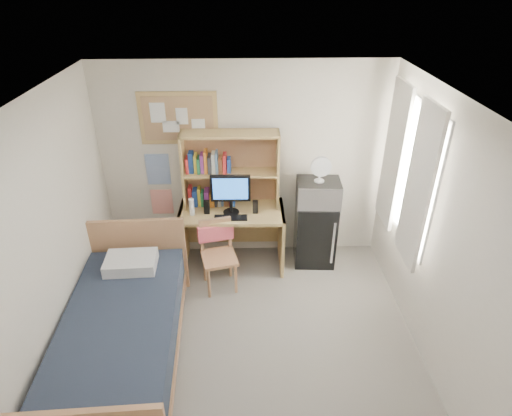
{
  "coord_description": "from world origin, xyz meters",
  "views": [
    {
      "loc": [
        -0.0,
        -2.92,
        3.52
      ],
      "look_at": [
        0.12,
        1.2,
        1.17
      ],
      "focal_mm": 30.0,
      "sensor_mm": 36.0,
      "label": 1
    }
  ],
  "objects_px": {
    "mini_fridge": "(315,232)",
    "speaker_right": "(255,207)",
    "desk_chair": "(219,257)",
    "microwave": "(318,193)",
    "desk": "(232,238)",
    "speaker_left": "(207,207)",
    "monitor": "(231,194)",
    "desk_fan": "(320,170)",
    "bed": "(123,338)",
    "bulletin_board": "(178,118)"
  },
  "relations": [
    {
      "from": "mini_fridge",
      "to": "speaker_right",
      "type": "xyz_separation_m",
      "value": [
        -0.8,
        -0.14,
        0.47
      ]
    },
    {
      "from": "mini_fridge",
      "to": "speaker_right",
      "type": "relative_size",
      "value": 5.42
    },
    {
      "from": "desk_chair",
      "to": "microwave",
      "type": "bearing_deg",
      "value": 9.65
    },
    {
      "from": "desk",
      "to": "speaker_left",
      "type": "relative_size",
      "value": 7.89
    },
    {
      "from": "mini_fridge",
      "to": "monitor",
      "type": "distance_m",
      "value": 1.28
    },
    {
      "from": "speaker_right",
      "to": "desk_fan",
      "type": "height_order",
      "value": "desk_fan"
    },
    {
      "from": "mini_fridge",
      "to": "monitor",
      "type": "height_order",
      "value": "monitor"
    },
    {
      "from": "bed",
      "to": "speaker_left",
      "type": "distance_m",
      "value": 1.82
    },
    {
      "from": "bulletin_board",
      "to": "mini_fridge",
      "type": "bearing_deg",
      "value": -8.77
    },
    {
      "from": "desk",
      "to": "desk_chair",
      "type": "height_order",
      "value": "desk_chair"
    },
    {
      "from": "bed",
      "to": "desk_fan",
      "type": "bearing_deg",
      "value": 34.93
    },
    {
      "from": "desk",
      "to": "speaker_right",
      "type": "xyz_separation_m",
      "value": [
        0.3,
        -0.06,
        0.5
      ]
    },
    {
      "from": "speaker_right",
      "to": "microwave",
      "type": "height_order",
      "value": "microwave"
    },
    {
      "from": "mini_fridge",
      "to": "monitor",
      "type": "xyz_separation_m",
      "value": [
        -1.1,
        -0.13,
        0.65
      ]
    },
    {
      "from": "desk_chair",
      "to": "monitor",
      "type": "relative_size",
      "value": 1.73
    },
    {
      "from": "speaker_left",
      "to": "speaker_right",
      "type": "height_order",
      "value": "speaker_left"
    },
    {
      "from": "desk",
      "to": "microwave",
      "type": "xyz_separation_m",
      "value": [
        1.09,
        0.05,
        0.62
      ]
    },
    {
      "from": "desk",
      "to": "speaker_right",
      "type": "height_order",
      "value": "speaker_right"
    },
    {
      "from": "desk_chair",
      "to": "bed",
      "type": "xyz_separation_m",
      "value": [
        -0.91,
        -1.13,
        -0.14
      ]
    },
    {
      "from": "mini_fridge",
      "to": "bed",
      "type": "distance_m",
      "value": 2.73
    },
    {
      "from": "bed",
      "to": "bulletin_board",
      "type": "bearing_deg",
      "value": 74.4
    },
    {
      "from": "bulletin_board",
      "to": "desk_fan",
      "type": "distance_m",
      "value": 1.82
    },
    {
      "from": "monitor",
      "to": "mini_fridge",
      "type": "bearing_deg",
      "value": 7.75
    },
    {
      "from": "mini_fridge",
      "to": "desk",
      "type": "bearing_deg",
      "value": -172.75
    },
    {
      "from": "bulletin_board",
      "to": "desk_fan",
      "type": "bearing_deg",
      "value": -9.43
    },
    {
      "from": "monitor",
      "to": "bed",
      "type": "bearing_deg",
      "value": -123.76
    },
    {
      "from": "bed",
      "to": "desk_fan",
      "type": "xyz_separation_m",
      "value": [
        2.15,
        1.65,
        1.04
      ]
    },
    {
      "from": "desk",
      "to": "monitor",
      "type": "distance_m",
      "value": 0.67
    },
    {
      "from": "microwave",
      "to": "desk_fan",
      "type": "distance_m",
      "value": 0.31
    },
    {
      "from": "bed",
      "to": "desk_fan",
      "type": "relative_size",
      "value": 7.08
    },
    {
      "from": "bulletin_board",
      "to": "bed",
      "type": "xyz_separation_m",
      "value": [
        -0.45,
        -1.93,
        -1.62
      ]
    },
    {
      "from": "mini_fridge",
      "to": "bed",
      "type": "relative_size",
      "value": 0.4
    },
    {
      "from": "bulletin_board",
      "to": "desk_chair",
      "type": "xyz_separation_m",
      "value": [
        0.46,
        -0.8,
        -1.47
      ]
    },
    {
      "from": "bed",
      "to": "microwave",
      "type": "bearing_deg",
      "value": 34.93
    },
    {
      "from": "monitor",
      "to": "desk_fan",
      "type": "xyz_separation_m",
      "value": [
        1.09,
        0.11,
        0.26
      ]
    },
    {
      "from": "speaker_left",
      "to": "microwave",
      "type": "relative_size",
      "value": 0.31
    },
    {
      "from": "bulletin_board",
      "to": "desk_chair",
      "type": "distance_m",
      "value": 1.74
    },
    {
      "from": "bulletin_board",
      "to": "mini_fridge",
      "type": "distance_m",
      "value": 2.27
    },
    {
      "from": "bulletin_board",
      "to": "microwave",
      "type": "distance_m",
      "value": 1.94
    },
    {
      "from": "monitor",
      "to": "microwave",
      "type": "distance_m",
      "value": 1.1
    },
    {
      "from": "desk",
      "to": "bulletin_board",
      "type": "bearing_deg",
      "value": 152.05
    },
    {
      "from": "bulletin_board",
      "to": "speaker_left",
      "type": "relative_size",
      "value": 5.6
    },
    {
      "from": "desk_chair",
      "to": "microwave",
      "type": "height_order",
      "value": "microwave"
    },
    {
      "from": "bulletin_board",
      "to": "desk_fan",
      "type": "relative_size",
      "value": 3.02
    },
    {
      "from": "monitor",
      "to": "speaker_left",
      "type": "relative_size",
      "value": 3.07
    },
    {
      "from": "speaker_right",
      "to": "microwave",
      "type": "relative_size",
      "value": 0.3
    },
    {
      "from": "desk_fan",
      "to": "speaker_right",
      "type": "bearing_deg",
      "value": -168.16
    },
    {
      "from": "desk_chair",
      "to": "mini_fridge",
      "type": "xyz_separation_m",
      "value": [
        1.24,
        0.54,
        -0.01
      ]
    },
    {
      "from": "desk_chair",
      "to": "mini_fridge",
      "type": "relative_size",
      "value": 1.01
    },
    {
      "from": "bulletin_board",
      "to": "speaker_right",
      "type": "relative_size",
      "value": 5.79
    }
  ]
}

